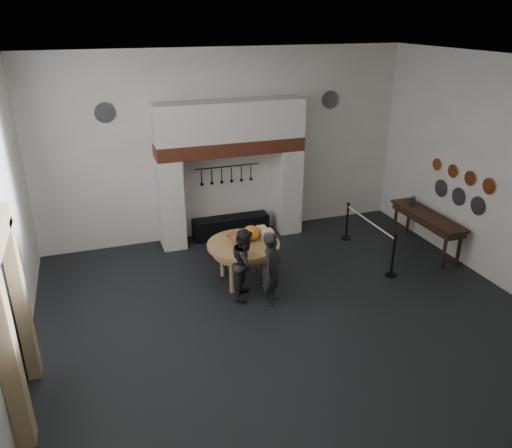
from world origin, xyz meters
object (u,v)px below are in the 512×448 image
object	(u,v)px
barrier_post_near	(393,257)
barrier_post_far	(347,222)
visitor_near	(272,269)
iron_range	(231,226)
work_table	(244,245)
side_table	(428,215)
visitor_far	(245,263)

from	to	relation	value
barrier_post_near	barrier_post_far	distance (m)	2.00
barrier_post_near	visitor_near	bearing A→B (deg)	-176.64
iron_range	work_table	world-z (taller)	work_table
visitor_near	side_table	bearing A→B (deg)	-34.04
work_table	barrier_post_far	bearing A→B (deg)	21.38
barrier_post_near	side_table	bearing A→B (deg)	30.90
visitor_far	side_table	world-z (taller)	visitor_far
iron_range	visitor_far	xyz separation A→B (m)	(-0.54, -2.87, 0.47)
iron_range	barrier_post_far	world-z (taller)	barrier_post_far
iron_range	work_table	xyz separation A→B (m)	(-0.40, -2.30, 0.59)
barrier_post_far	barrier_post_near	bearing A→B (deg)	-90.00
visitor_near	barrier_post_near	distance (m)	2.82
work_table	visitor_far	bearing A→B (deg)	-104.21
work_table	barrier_post_far	world-z (taller)	barrier_post_far
iron_range	visitor_near	size ratio (longest dim) A/B	1.30
work_table	visitor_near	distance (m)	1.01
work_table	visitor_far	xyz separation A→B (m)	(-0.14, -0.57, -0.12)
visitor_near	work_table	bearing A→B (deg)	57.12
work_table	side_table	bearing A→B (deg)	0.76
iron_range	visitor_near	world-z (taller)	visitor_near
iron_range	barrier_post_near	size ratio (longest dim) A/B	2.11
iron_range	visitor_far	bearing A→B (deg)	-100.66
iron_range	work_table	size ratio (longest dim) A/B	1.28
iron_range	side_table	size ratio (longest dim) A/B	0.86
barrier_post_far	visitor_far	bearing A→B (deg)	-151.11
iron_range	visitor_near	xyz separation A→B (m)	(-0.14, -3.27, 0.48)
visitor_near	visitor_far	xyz separation A→B (m)	(-0.40, 0.40, -0.01)
iron_range	work_table	distance (m)	2.41
work_table	barrier_post_far	xyz separation A→B (m)	(3.05, 1.20, -0.39)
visitor_near	barrier_post_near	xyz separation A→B (m)	(2.80, 0.16, -0.28)
visitor_near	barrier_post_far	bearing A→B (deg)	-9.94
visitor_near	visitor_far	bearing A→B (deg)	87.33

